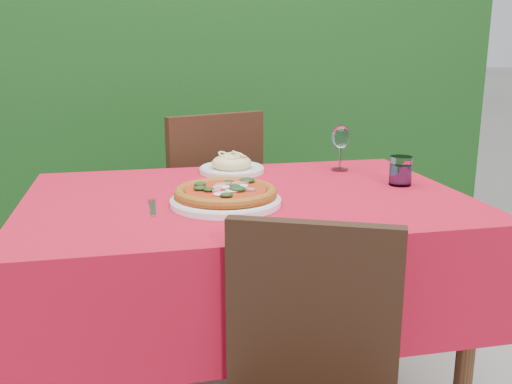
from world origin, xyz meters
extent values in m
cube|color=black|center=(0.00, 1.55, 0.80)|extent=(3.20, 0.55, 1.60)
cube|color=#482817|center=(0.00, 0.00, 0.72)|extent=(1.20, 0.80, 0.04)
cylinder|color=#482817|center=(0.54, -0.34, 0.35)|extent=(0.05, 0.05, 0.70)
cylinder|color=#482817|center=(-0.54, 0.34, 0.35)|extent=(0.05, 0.05, 0.70)
cylinder|color=#482817|center=(0.54, 0.34, 0.35)|extent=(0.05, 0.05, 0.70)
cube|color=#AF0D23|center=(0.00, 0.00, 0.59)|extent=(1.26, 0.86, 0.32)
cube|color=black|center=(0.04, -0.52, 0.62)|extent=(0.35, 0.18, 0.41)
cube|color=black|center=(-0.06, 0.78, 0.44)|extent=(0.53, 0.53, 0.04)
cube|color=black|center=(0.00, 0.60, 0.69)|extent=(0.40, 0.18, 0.45)
cylinder|color=black|center=(0.04, 1.01, 0.21)|extent=(0.04, 0.04, 0.42)
cylinder|color=black|center=(-0.29, 0.88, 0.21)|extent=(0.04, 0.04, 0.42)
cylinder|color=black|center=(0.17, 0.67, 0.21)|extent=(0.04, 0.04, 0.42)
cylinder|color=black|center=(-0.17, 0.55, 0.21)|extent=(0.04, 0.04, 0.42)
cylinder|color=white|center=(-0.07, -0.09, 0.76)|extent=(0.30, 0.30, 0.02)
cylinder|color=#B96D19|center=(-0.07, -0.09, 0.77)|extent=(0.29, 0.29, 0.02)
cylinder|color=#9A090A|center=(-0.07, -0.09, 0.79)|extent=(0.23, 0.23, 0.01)
cylinder|color=silver|center=(0.01, 0.31, 0.76)|extent=(0.22, 0.22, 0.02)
ellipsoid|color=beige|center=(0.01, 0.31, 0.78)|extent=(0.15, 0.15, 0.06)
cylinder|color=silver|center=(0.50, 0.02, 0.79)|extent=(0.07, 0.07, 0.09)
cylinder|color=#A1C7DB|center=(0.50, 0.02, 0.78)|extent=(0.06, 0.06, 0.06)
cylinder|color=silver|center=(0.39, 0.27, 0.75)|extent=(0.06, 0.06, 0.01)
cylinder|color=silver|center=(0.39, 0.27, 0.79)|extent=(0.01, 0.01, 0.08)
ellipsoid|color=silver|center=(0.39, 0.27, 0.87)|extent=(0.07, 0.07, 0.08)
cube|color=silver|center=(-0.27, -0.10, 0.75)|extent=(0.02, 0.18, 0.00)
camera|label=1|loc=(-0.31, -1.58, 1.17)|focal=40.00mm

